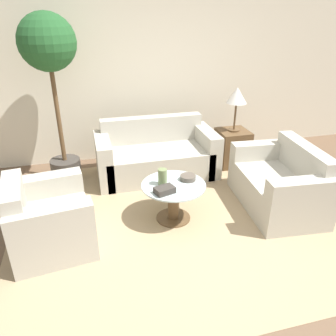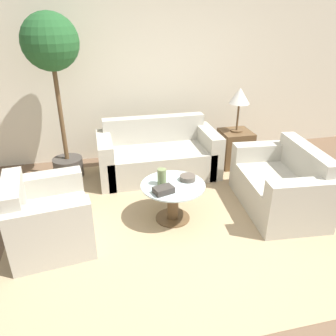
{
  "view_description": "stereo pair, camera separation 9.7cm",
  "coord_description": "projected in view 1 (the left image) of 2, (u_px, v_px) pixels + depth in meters",
  "views": [
    {
      "loc": [
        -0.96,
        -2.42,
        2.23
      ],
      "look_at": [
        -0.08,
        0.96,
        0.55
      ],
      "focal_mm": 35.0,
      "sensor_mm": 36.0,
      "label": 1
    },
    {
      "loc": [
        -0.87,
        -2.44,
        2.23
      ],
      "look_at": [
        -0.08,
        0.96,
        0.55
      ],
      "focal_mm": 35.0,
      "sensor_mm": 36.0,
      "label": 2
    }
  ],
  "objects": [
    {
      "name": "potted_plant",
      "position": [
        50.0,
        61.0,
        4.14
      ],
      "size": [
        0.72,
        0.72,
        2.24
      ],
      "color": "#3D3833",
      "rests_on": "ground_plane"
    },
    {
      "name": "loveseat",
      "position": [
        282.0,
        185.0,
        4.05
      ],
      "size": [
        0.91,
        1.35,
        0.79
      ],
      "rotation": [
        0.0,
        0.0,
        -1.66
      ],
      "color": "#B2AD9E",
      "rests_on": "ground_plane"
    },
    {
      "name": "book_stack",
      "position": [
        165.0,
        190.0,
        3.51
      ],
      "size": [
        0.24,
        0.2,
        0.07
      ],
      "rotation": [
        0.0,
        0.0,
        0.3
      ],
      "color": "#38332D",
      "rests_on": "coffee_table"
    },
    {
      "name": "bowl",
      "position": [
        188.0,
        178.0,
        3.79
      ],
      "size": [
        0.18,
        0.18,
        0.06
      ],
      "color": "brown",
      "rests_on": "coffee_table"
    },
    {
      "name": "sofa_main",
      "position": [
        156.0,
        156.0,
        4.88
      ],
      "size": [
        1.73,
        0.84,
        0.81
      ],
      "color": "#B2AD9E",
      "rests_on": "ground_plane"
    },
    {
      "name": "rug",
      "position": [
        173.0,
        218.0,
        3.89
      ],
      "size": [
        3.67,
        3.34,
        0.01
      ],
      "color": "tan",
      "rests_on": "ground_plane"
    },
    {
      "name": "vase",
      "position": [
        163.0,
        177.0,
        3.65
      ],
      "size": [
        0.1,
        0.1,
        0.19
      ],
      "color": "#6B7A4C",
      "rests_on": "coffee_table"
    },
    {
      "name": "coffee_table",
      "position": [
        173.0,
        197.0,
        3.77
      ],
      "size": [
        0.73,
        0.73,
        0.46
      ],
      "color": "brown",
      "rests_on": "ground_plane"
    },
    {
      "name": "side_table",
      "position": [
        232.0,
        148.0,
        5.16
      ],
      "size": [
        0.46,
        0.46,
        0.56
      ],
      "color": "brown",
      "rests_on": "ground_plane"
    },
    {
      "name": "table_lamp",
      "position": [
        237.0,
        97.0,
        4.81
      ],
      "size": [
        0.3,
        0.3,
        0.66
      ],
      "color": "brown",
      "rests_on": "side_table"
    },
    {
      "name": "armchair",
      "position": [
        46.0,
        222.0,
        3.33
      ],
      "size": [
        0.88,
        0.98,
        0.78
      ],
      "rotation": [
        0.0,
        0.0,
        1.7
      ],
      "color": "#B2AD9E",
      "rests_on": "ground_plane"
    },
    {
      "name": "ground_plane",
      "position": [
        200.0,
        256.0,
        3.3
      ],
      "size": [
        14.0,
        14.0,
        0.0
      ],
      "primitive_type": "plane",
      "color": "brown"
    },
    {
      "name": "wall_back",
      "position": [
        144.0,
        76.0,
        5.14
      ],
      "size": [
        10.0,
        0.06,
        2.6
      ],
      "color": "beige",
      "rests_on": "ground_plane"
    }
  ]
}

